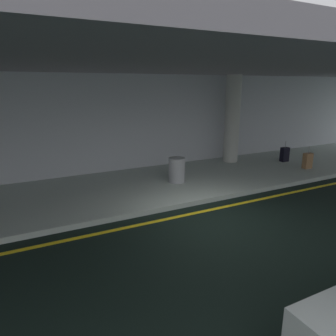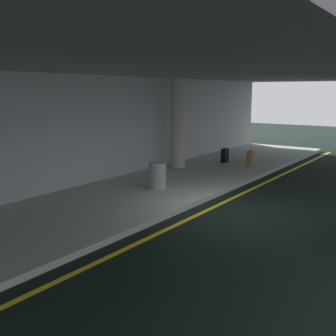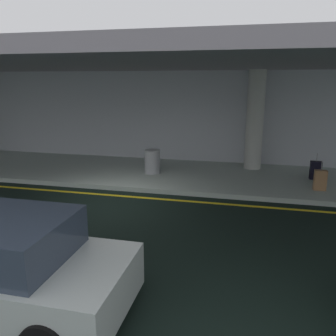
{
  "view_description": "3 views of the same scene",
  "coord_description": "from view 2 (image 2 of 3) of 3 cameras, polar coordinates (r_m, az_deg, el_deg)",
  "views": [
    {
      "loc": [
        -4.41,
        -6.14,
        3.4
      ],
      "look_at": [
        -0.06,
        2.46,
        0.8
      ],
      "focal_mm": 33.18,
      "sensor_mm": 36.0,
      "label": 1
    },
    {
      "loc": [
        -9.7,
        -4.8,
        3.26
      ],
      "look_at": [
        0.59,
        2.51,
        0.84
      ],
      "focal_mm": 43.05,
      "sensor_mm": 36.0,
      "label": 2
    },
    {
      "loc": [
        3.81,
        -8.86,
        3.4
      ],
      "look_at": [
        1.37,
        1.52,
        0.71
      ],
      "focal_mm": 37.04,
      "sensor_mm": 36.0,
      "label": 3
    }
  ],
  "objects": [
    {
      "name": "terminal_back_wall",
      "position": [
        14.11,
        -10.91,
        5.11
      ],
      "size": [
        26.0,
        0.3,
        3.8
      ],
      "primitive_type": "cube",
      "color": "#AEB3BB",
      "rests_on": "ground"
    },
    {
      "name": "sidewalk",
      "position": [
        12.91,
        -3.67,
        -3.47
      ],
      "size": [
        26.0,
        4.2,
        0.15
      ],
      "primitive_type": "cube",
      "color": "#A6B4AC",
      "rests_on": "ground"
    },
    {
      "name": "support_column_left_mid",
      "position": [
        16.57,
        1.41,
        6.38
      ],
      "size": [
        0.63,
        0.63,
        3.65
      ],
      "primitive_type": "cylinder",
      "color": "#ADAEA7",
      "rests_on": "sidewalk"
    },
    {
      "name": "ceiling_overhang",
      "position": [
        12.22,
        -2.02,
        14.07
      ],
      "size": [
        28.0,
        13.2,
        0.3
      ],
      "primitive_type": "cube",
      "color": "gray",
      "rests_on": "support_column_far_left"
    },
    {
      "name": "suitcase_upright_primary",
      "position": [
        17.97,
        8.05,
        1.77
      ],
      "size": [
        0.36,
        0.22,
        0.9
      ],
      "rotation": [
        0.0,
        0.0,
        0.35
      ],
      "color": "black",
      "rests_on": "sidewalk"
    },
    {
      "name": "lane_stripe_yellow",
      "position": [
        11.54,
        6.3,
        -5.61
      ],
      "size": [
        26.0,
        0.14,
        0.01
      ],
      "primitive_type": "cube",
      "color": "yellow",
      "rests_on": "ground"
    },
    {
      "name": "suitcase_upright_secondary",
      "position": [
        17.37,
        11.61,
        1.34
      ],
      "size": [
        0.36,
        0.22,
        0.9
      ],
      "rotation": [
        0.0,
        0.0,
        -0.33
      ],
      "color": "olive",
      "rests_on": "sidewalk"
    },
    {
      "name": "trash_bin_steel",
      "position": [
        13.0,
        -1.5,
        -1.08
      ],
      "size": [
        0.56,
        0.56,
        0.85
      ],
      "primitive_type": "cylinder",
      "color": "gray",
      "rests_on": "sidewalk"
    },
    {
      "name": "ground_plane",
      "position": [
        11.3,
        8.71,
        -6.05
      ],
      "size": [
        60.0,
        60.0,
        0.0
      ],
      "primitive_type": "plane",
      "color": "black"
    }
  ]
}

